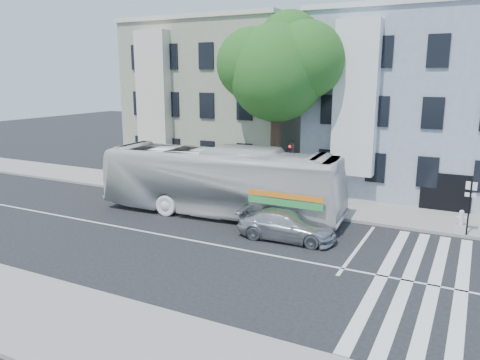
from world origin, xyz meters
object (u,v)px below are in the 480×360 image
Objects in this scene: sedan at (286,225)px; fire_hydrant at (461,217)px; bus at (220,181)px; traffic_signal at (291,167)px.

sedan reaches higher than fire_hydrant.
bus is at bearing -164.00° from fire_hydrant.
fire_hydrant is at bearing -78.22° from bus.
fire_hydrant is (11.69, 3.35, -1.29)m from bus.
traffic_signal is 8.74m from fire_hydrant.
bus is 3.87m from traffic_signal.
sedan is 1.11× the size of traffic_signal.
bus is 2.92× the size of sedan.
traffic_signal is at bearing -169.08° from fire_hydrant.
sedan is at bearing -142.49° from fire_hydrant.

